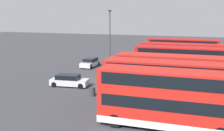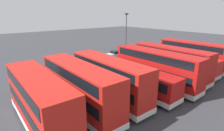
% 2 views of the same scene
% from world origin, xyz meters
% --- Properties ---
extents(ground_plane, '(140.00, 140.00, 0.00)m').
position_xyz_m(ground_plane, '(0.00, 0.00, 0.00)').
color(ground_plane, '#38383D').
extents(bus_double_decker_near_end, '(2.67, 11.09, 4.55)m').
position_xyz_m(bus_double_decker_near_end, '(-12.35, 9.00, 2.45)').
color(bus_double_decker_near_end, '#B71411').
rests_on(bus_double_decker_near_end, ground).
extents(bus_single_deck_second, '(2.93, 11.11, 2.95)m').
position_xyz_m(bus_single_deck_second, '(-9.20, 9.14, 1.62)').
color(bus_single_deck_second, red).
rests_on(bus_single_deck_second, ground).
extents(bus_double_decker_third, '(2.68, 11.45, 4.55)m').
position_xyz_m(bus_double_decker_third, '(-5.47, 9.41, 2.45)').
color(bus_double_decker_third, '#B71411').
rests_on(bus_double_decker_third, ground).
extents(bus_double_decker_fourth, '(2.72, 11.89, 4.55)m').
position_xyz_m(bus_double_decker_fourth, '(-1.84, 9.69, 2.45)').
color(bus_double_decker_fourth, '#B71411').
rests_on(bus_double_decker_fourth, ground).
extents(bus_single_deck_fifth, '(2.73, 12.10, 2.95)m').
position_xyz_m(bus_single_deck_fifth, '(1.63, 8.98, 1.62)').
color(bus_single_deck_fifth, '#B71411').
rests_on(bus_single_deck_fifth, ground).
extents(bus_double_decker_sixth, '(2.73, 11.11, 4.55)m').
position_xyz_m(bus_double_decker_sixth, '(5.35, 8.94, 2.45)').
color(bus_double_decker_sixth, red).
rests_on(bus_double_decker_sixth, ground).
extents(bus_double_decker_seventh, '(2.71, 11.33, 4.55)m').
position_xyz_m(bus_double_decker_seventh, '(8.91, 8.89, 2.45)').
color(bus_double_decker_seventh, red).
rests_on(bus_double_decker_seventh, ground).
extents(bus_double_decker_far_end, '(2.79, 10.66, 4.55)m').
position_xyz_m(bus_double_decker_far_end, '(12.82, 9.44, 2.45)').
color(bus_double_decker_far_end, red).
rests_on(bus_double_decker_far_end, ground).
extents(box_truck_blue, '(4.54, 7.90, 3.20)m').
position_xyz_m(box_truck_blue, '(-17.93, 9.20, 1.71)').
color(box_truck_blue, '#595960').
rests_on(box_truck_blue, ground).
extents(car_hatchback_silver, '(2.19, 4.65, 1.43)m').
position_xyz_m(car_hatchback_silver, '(3.85, -3.18, 0.70)').
color(car_hatchback_silver, silver).
rests_on(car_hatchback_silver, ground).
extents(car_small_green, '(4.29, 2.00, 1.43)m').
position_xyz_m(car_small_green, '(-8.01, -5.18, 0.70)').
color(car_small_green, silver).
rests_on(car_small_green, ground).
extents(lamp_post_tall, '(0.70, 0.30, 9.06)m').
position_xyz_m(lamp_post_tall, '(-7.21, -1.57, 5.23)').
color(lamp_post_tall, '#38383D').
rests_on(lamp_post_tall, ground).
extents(waste_bin_yellow, '(0.60, 0.60, 0.95)m').
position_xyz_m(waste_bin_yellow, '(6.74, 0.93, 0.47)').
color(waste_bin_yellow, '#333338').
rests_on(waste_bin_yellow, ground).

